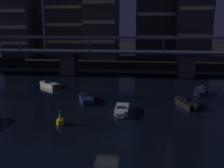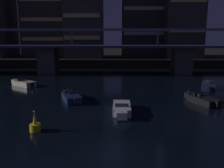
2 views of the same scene
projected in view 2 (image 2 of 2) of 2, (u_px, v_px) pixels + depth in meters
The scene contains 11 objects.
ground_plane at pixel (110, 154), 15.97m from camera, with size 400.00×400.00×0.00m, color black.
far_riverbank at pixel (116, 54), 98.34m from camera, with size 240.00×80.00×2.20m, color black.
river_bridge at pixel (115, 54), 50.62m from camera, with size 90.73×6.40×9.38m.
tower_west_tall at pixel (49, 11), 66.89m from camera, with size 13.82×9.57×25.73m.
tower_central at pixel (84, 6), 63.78m from camera, with size 9.60×11.51×27.30m.
speedboat_near_center at pixel (122, 109), 24.72m from camera, with size 1.85×5.20×1.16m.
speedboat_near_right at pixel (202, 100), 28.32m from camera, with size 3.15×5.06×1.16m.
speedboat_mid_center at pixel (23, 83), 38.50m from camera, with size 4.73×3.92×1.16m.
speedboat_far_left at pixel (71, 97), 29.54m from camera, with size 3.15×5.06×1.16m.
speedboat_far_center at pixel (208, 86), 36.23m from camera, with size 2.97×5.13×1.16m.
channel_buoy at pixel (35, 125), 19.90m from camera, with size 0.90×0.90×1.76m.
Camera 2 is at (0.40, -14.77, 7.67)m, focal length 38.52 mm.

